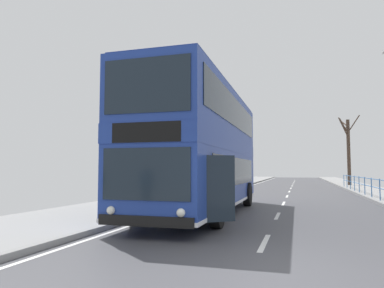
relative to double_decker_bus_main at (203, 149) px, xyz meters
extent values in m
cube|color=#434348|center=(2.65, -7.21, -2.40)|extent=(8.40, 140.00, 0.06)
cube|color=silver|center=(2.65, -4.61, -2.37)|extent=(0.12, 2.00, 0.00)
cube|color=silver|center=(2.65, 0.19, -2.37)|extent=(0.12, 2.00, 0.00)
cube|color=silver|center=(2.65, 4.99, -2.37)|extent=(0.12, 2.00, 0.00)
cube|color=silver|center=(2.65, 9.79, -2.37)|extent=(0.12, 2.00, 0.00)
cube|color=silver|center=(2.65, 14.59, -2.37)|extent=(0.12, 2.00, 0.00)
cube|color=silver|center=(2.65, 19.39, -2.37)|extent=(0.12, 2.00, 0.00)
cube|color=silver|center=(2.65, 24.19, -2.37)|extent=(0.12, 2.00, 0.00)
cube|color=silver|center=(2.65, 28.99, -2.37)|extent=(0.12, 2.00, 0.00)
cube|color=silver|center=(2.65, 33.79, -2.37)|extent=(0.12, 2.00, 0.00)
cube|color=silver|center=(2.65, 38.59, -2.37)|extent=(0.12, 2.00, 0.00)
cube|color=silver|center=(2.65, 43.39, -2.37)|extent=(0.12, 2.00, 0.00)
cube|color=silver|center=(-1.30, -7.21, -2.37)|extent=(0.12, 133.00, 0.00)
cube|color=gray|center=(-1.65, -7.21, -2.30)|extent=(0.20, 140.00, 0.14)
cube|color=navy|center=(0.00, 0.02, -1.08)|extent=(2.55, 10.51, 1.89)
cube|color=navy|center=(0.00, 0.02, 0.11)|extent=(2.56, 10.57, 0.49)
cube|color=navy|center=(0.00, 0.02, 1.23)|extent=(2.55, 10.51, 1.73)
cube|color=navy|center=(0.00, 0.02, 2.13)|extent=(2.48, 10.20, 0.08)
cube|color=#19232D|center=(0.04, -5.25, -0.85)|extent=(2.17, 0.05, 1.21)
cube|color=black|center=(0.04, -5.25, 0.11)|extent=(1.73, 0.04, 0.47)
cube|color=#19232D|center=(0.04, -5.25, 1.23)|extent=(2.17, 0.05, 1.31)
cube|color=black|center=(0.04, -5.25, -1.92)|extent=(2.35, 0.10, 0.24)
cube|color=silver|center=(0.00, 0.02, -1.96)|extent=(2.58, 10.57, 0.10)
cube|color=#19232D|center=(1.24, 0.29, -0.81)|extent=(0.08, 8.19, 0.98)
cube|color=#19232D|center=(1.24, 0.03, 1.31)|extent=(0.09, 9.45, 1.04)
cube|color=#19232D|center=(-1.25, 0.27, -0.81)|extent=(0.08, 8.19, 0.98)
cube|color=#19232D|center=(-1.25, 0.01, 1.31)|extent=(0.09, 9.45, 1.04)
sphere|color=white|center=(0.90, -5.25, -1.70)|extent=(0.20, 0.20, 0.20)
sphere|color=white|center=(-0.83, -5.27, -1.70)|extent=(0.20, 0.20, 0.20)
cube|color=#19232D|center=(1.55, -4.17, -1.21)|extent=(0.67, 0.50, 1.63)
cube|color=black|center=(1.20, -3.87, -1.21)|extent=(0.11, 0.90, 1.63)
cylinder|color=black|center=(1.21, -3.02, -1.85)|extent=(0.31, 1.04, 1.04)
cylinder|color=black|center=(-1.16, -3.04, -1.85)|extent=(0.31, 1.04, 1.04)
cylinder|color=black|center=(1.16, 3.37, -1.85)|extent=(0.31, 1.04, 1.04)
cylinder|color=black|center=(-1.21, 3.35, -1.85)|extent=(0.31, 1.04, 1.04)
cylinder|color=#386BA8|center=(7.10, 6.33, -1.71)|extent=(0.05, 0.05, 1.04)
cylinder|color=#386BA8|center=(7.10, 8.44, -1.71)|extent=(0.05, 0.05, 1.04)
cylinder|color=#386BA8|center=(7.10, 10.54, -1.71)|extent=(0.05, 0.05, 1.04)
cylinder|color=#386BA8|center=(7.10, 12.65, -1.71)|extent=(0.05, 0.05, 1.04)
cylinder|color=#386BA8|center=(7.10, 14.76, -1.71)|extent=(0.05, 0.05, 1.04)
cylinder|color=#386BA8|center=(7.10, 16.86, -1.71)|extent=(0.05, 0.05, 1.04)
cylinder|color=#386BA8|center=(7.10, 18.97, -1.71)|extent=(0.05, 0.05, 1.04)
cylinder|color=#386BA8|center=(7.10, 21.08, -1.71)|extent=(0.05, 0.05, 1.04)
cylinder|color=#386BA8|center=(7.10, 7.38, -1.25)|extent=(0.04, 27.40, 0.04)
cylinder|color=#386BA8|center=(7.10, 7.38, -1.66)|extent=(0.04, 27.40, 0.04)
cylinder|color=#423328|center=(7.96, 24.44, 0.92)|extent=(0.32, 0.32, 6.32)
cylinder|color=#423328|center=(7.53, 24.13, 3.29)|extent=(1.01, 0.76, 1.94)
cylinder|color=#423328|center=(8.43, 24.00, 3.60)|extent=(1.06, 0.99, 1.58)
cylinder|color=#423328|center=(7.58, 24.19, 3.43)|extent=(0.90, 0.63, 1.55)
cylinder|color=#423328|center=(7.72, 25.19, 3.80)|extent=(0.60, 1.58, 0.87)
cylinder|color=#423328|center=(7.90, 24.95, 3.05)|extent=(0.21, 1.08, 0.92)
camera|label=1|loc=(3.44, -12.79, -0.75)|focal=33.36mm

